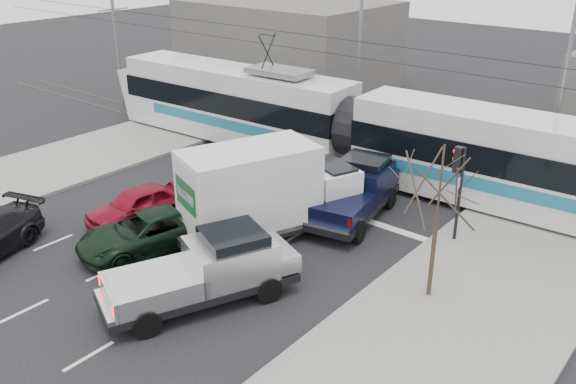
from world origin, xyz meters
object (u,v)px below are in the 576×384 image
Objects in this scene: traffic_signal at (459,173)px; silver_pickup at (210,269)px; box_truck at (265,192)px; green_car at (147,232)px; red_car at (137,205)px; bare_tree at (440,189)px; street_lamp_near at (560,75)px; navy_pickup at (357,190)px; street_lamp_far at (357,39)px; tram at (356,129)px.

traffic_signal reaches higher than silver_pickup.
traffic_signal is 7.06m from box_truck.
red_car is at bearing 164.95° from green_car.
box_truck is at bearing 179.99° from bare_tree.
street_lamp_near is 17.12m from silver_pickup.
street_lamp_near reaches higher than navy_pickup.
green_car is at bearing -121.32° from street_lamp_near.
navy_pickup is 8.79m from red_car.
box_truck is at bearing 68.88° from green_car.
navy_pickup is at bearing -55.95° from street_lamp_far.
bare_tree is 0.78× the size of silver_pickup.
street_lamp_near is 1.40× the size of silver_pickup.
navy_pickup is (-3.97, -0.40, -1.60)m from traffic_signal.
street_lamp_near and street_lamp_far have the same top height.
green_car is at bearing -99.98° from tram.
bare_tree reaches higher than box_truck.
red_car is at bearing -149.04° from traffic_signal.
silver_pickup reaches higher than green_car.
tram is (-7.68, -3.73, -3.00)m from street_lamp_near.
red_car reaches higher than green_car.
traffic_signal is 0.40× the size of street_lamp_near.
silver_pickup is 1.54× the size of red_car.
navy_pickup reaches higher than green_car.
traffic_signal is (-1.13, 4.00, -1.05)m from bare_tree.
box_truck is at bearing -119.80° from street_lamp_near.
street_lamp_near is (-0.29, 11.50, 1.32)m from bare_tree.
bare_tree is at bearing -74.24° from traffic_signal.
street_lamp_far reaches higher than traffic_signal.
street_lamp_far is at bearing 131.11° from box_truck.
bare_tree is at bearing -48.88° from street_lamp_far.
bare_tree reaches higher than green_car.
box_truck is 1.49× the size of green_car.
navy_pickup is at bearing -174.27° from traffic_signal.
silver_pickup is at bearing -49.13° from box_truck.
bare_tree reaches higher than traffic_signal.
red_car is (0.18, -15.79, -4.40)m from street_lamp_far.
navy_pickup is (2.87, -4.17, -0.97)m from tram.
street_lamp_near reaches higher than red_car.
green_car is (-8.31, -7.53, -2.03)m from traffic_signal.
street_lamp_near is at bearing 23.28° from tram.
bare_tree is 0.98× the size of green_car.
tram is at bearing 97.43° from green_car.
street_lamp_far reaches higher than navy_pickup.
street_lamp_far is 1.77× the size of green_car.
street_lamp_far is at bearing 138.28° from traffic_signal.
street_lamp_near is at bearing 95.76° from silver_pickup.
tram is at bearing 125.70° from silver_pickup.
street_lamp_near is 1.77× the size of green_car.
bare_tree is 0.56× the size of street_lamp_near.
street_lamp_far is 1.56× the size of navy_pickup.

